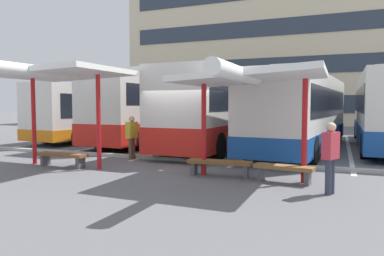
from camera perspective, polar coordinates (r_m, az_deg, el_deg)
The scene contains 19 objects.
ground_plane at distance 12.92m, azimuth -1.48°, elevation -5.31°, with size 160.00×160.00×0.00m, color slate.
terminal_building at distance 44.03m, azimuth 15.62°, elevation 13.33°, with size 35.46×12.53×21.75m.
coach_bus_0 at distance 22.93m, azimuth -11.41°, elevation 2.58°, with size 3.67×12.48×3.46m.
coach_bus_1 at distance 19.59m, azimuth -5.43°, elevation 2.90°, with size 2.90×10.25×3.82m.
coach_bus_2 at distance 17.68m, azimuth 5.47°, elevation 2.77°, with size 2.89×11.86×3.79m.
coach_bus_3 at distance 16.77m, azimuth 16.74°, elevation 2.30°, with size 3.56×11.26×3.58m.
lane_stripe_0 at distance 23.21m, azimuth -16.12°, elevation -1.46°, with size 0.16×14.00×0.01m, color white.
lane_stripe_1 at distance 21.13m, azimuth -8.24°, elevation -1.84°, with size 0.16×14.00×0.01m, color white.
lane_stripe_2 at distance 19.54m, azimuth 1.15°, elevation -2.25°, with size 0.16×14.00×0.01m, color white.
lane_stripe_3 at distance 18.54m, azimuth 11.86°, elevation -2.65°, with size 0.16×14.00×0.01m, color white.
lane_stripe_4 at distance 18.26m, azimuth 23.35°, elevation -2.97°, with size 0.16×14.00×0.01m, color white.
waiting_shelter_0 at distance 12.36m, azimuth -20.30°, elevation 7.77°, with size 3.66×4.85×3.18m.
bench_0 at distance 12.53m, azimuth -19.62°, elevation -4.24°, with size 1.75×0.44×0.45m.
waiting_shelter_1 at distance 9.73m, azimuth 9.00°, elevation 7.64°, with size 3.76×4.91×2.94m.
bench_1 at distance 10.33m, azimuth 4.32°, elevation -5.68°, with size 1.83×0.54×0.45m.
bench_2 at distance 9.78m, azimuth 14.17°, elevation -6.37°, with size 1.56×0.62×0.45m.
platform_kerb at distance 13.03m, azimuth -1.25°, elevation -4.97°, with size 44.00×0.24×0.12m, color #ADADA8.
waiting_passenger_0 at distance 8.72m, azimuth 20.86°, elevation -3.71°, with size 0.39×0.52×1.62m.
waiting_passenger_1 at distance 13.58m, azimuth -9.40°, elevation -1.04°, with size 0.29×0.49×1.60m.
Camera 1 is at (5.12, -11.69, 2.01)m, focal length 34.07 mm.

